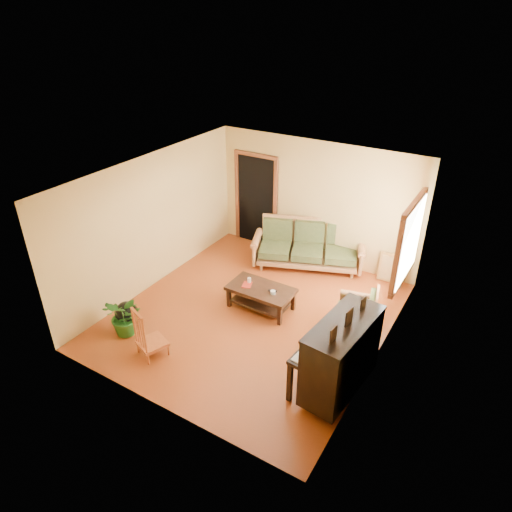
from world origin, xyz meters
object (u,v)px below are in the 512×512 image
Objects in this scene: coffee_table at (261,298)px; armchair at (355,311)px; potted_plant at (126,316)px; ceramic_crock at (397,281)px; sofa at (308,246)px; footstool at (128,318)px; piano at (341,358)px; red_chair at (151,332)px.

armchair is at bearing 8.25° from coffee_table.
potted_plant is at bearing -160.76° from armchair.
armchair is 3.09× the size of ceramic_crock.
sofa is at bearing 87.93° from coffee_table.
footstool is at bearing -134.79° from coffee_table.
piano is 5.30× the size of ceramic_crock.
potted_plant is (-3.24, -2.06, -0.04)m from armchair.
ceramic_crock is (0.24, 1.77, -0.27)m from armchair.
armchair reaches higher than footstool.
potted_plant is (-3.55, -0.64, -0.24)m from piano.
coffee_table is at bearing -133.81° from ceramic_crock.
piano is 3.73m from footstool.
coffee_table is 2.16m from red_chair.
armchair is at bearing 32.48° from potted_plant.
coffee_table is at bearing 45.21° from footstool.
footstool is 0.45× the size of red_chair.
ceramic_crock is at bearing 68.94° from armchair.
piano is 3.61m from potted_plant.
red_chair reaches higher than potted_plant.
coffee_table is (-0.07, -1.82, -0.27)m from sofa.
armchair is at bearing 62.03° from red_chair.
footstool is at bearing -137.68° from sofa.
red_chair is (-0.84, -1.98, 0.23)m from coffee_table.
sofa reaches higher than red_chair.
piano is (1.93, -2.99, 0.12)m from sofa.
ceramic_crock is at bearing -15.29° from sofa.
armchair is 1.81m from ceramic_crock.
sofa is 3.90m from red_chair.
ceramic_crock is at bearing 47.72° from potted_plant.
piano is (0.31, -1.42, 0.21)m from armchair.
footstool is (-3.36, -1.93, -0.21)m from armchair.
coffee_table is 2.35m from piano.
potted_plant is (-1.55, -1.82, 0.15)m from coffee_table.
footstool is 0.54× the size of potted_plant.
piano is at bearing 10.30° from potted_plant.
coffee_table reaches higher than ceramic_crock.
potted_plant is at bearing -163.68° from piano.
sofa is 5.72× the size of footstool.
sofa is 8.69× the size of ceramic_crock.
ceramic_crock is at bearing 97.17° from piano.
red_chair reaches higher than armchair.
ceramic_crock is (1.87, 0.20, -0.36)m from sofa.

